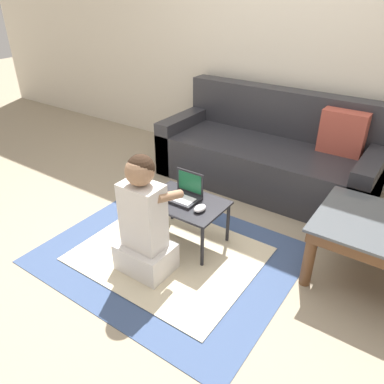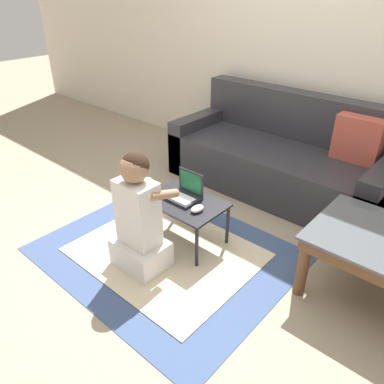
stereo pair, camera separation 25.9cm
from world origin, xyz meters
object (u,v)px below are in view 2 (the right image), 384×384
(computer_mouse, at_px, (197,209))
(person_seated, at_px, (139,219))
(laptop, at_px, (185,194))
(laptop_desk, at_px, (185,206))
(couch, at_px, (282,159))

(computer_mouse, xyz_separation_m, person_seated, (-0.18, -0.35, 0.01))
(laptop, relative_size, person_seated, 0.27)
(laptop_desk, bearing_deg, laptop, 133.19)
(couch, height_order, computer_mouse, couch)
(computer_mouse, relative_size, person_seated, 0.13)
(laptop_desk, relative_size, laptop, 2.51)
(person_seated, bearing_deg, laptop, 88.96)
(laptop_desk, xyz_separation_m, computer_mouse, (0.15, -0.05, 0.06))
(couch, bearing_deg, person_seated, -94.49)
(couch, bearing_deg, computer_mouse, -87.36)
(person_seated, bearing_deg, laptop_desk, 85.38)
(laptop_desk, distance_m, laptop, 0.08)
(laptop_desk, distance_m, computer_mouse, 0.17)
(laptop_desk, bearing_deg, computer_mouse, -17.00)
(laptop, xyz_separation_m, computer_mouse, (0.17, -0.07, -0.01))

